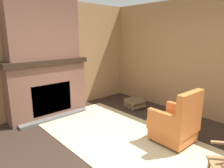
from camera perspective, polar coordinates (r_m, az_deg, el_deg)
The scene contains 10 objects.
ground_plane at distance 3.30m, azimuth 1.67°, elevation -20.48°, with size 14.00×14.00×0.00m, color #2D2119.
wood_panel_wall_left at distance 4.97m, azimuth -19.75°, elevation 6.99°, with size 0.06×5.75×2.69m.
wood_panel_wall_back at distance 4.93m, azimuth 24.59°, elevation 6.59°, with size 5.75×0.09×2.69m.
fireplace_hearth at distance 4.85m, azimuth -17.89°, elevation -1.20°, with size 0.65×1.88×1.34m.
chimney_breast at distance 4.72m, azimuth -19.17°, elevation 14.77°, with size 0.39×1.56×1.33m.
area_rug at distance 3.75m, azimuth 4.70°, elevation -15.92°, with size 3.96×1.86×0.01m.
armchair at distance 3.71m, azimuth 17.77°, elevation -10.86°, with size 0.69×0.67×0.98m.
firewood_stack at distance 5.28m, azimuth 6.45°, elevation -5.49°, with size 0.48×0.46×0.26m.
oil_lamp_vase at distance 4.55m, azimuth -26.39°, elevation 7.15°, with size 0.12×0.12×0.31m.
storage_case at distance 4.88m, azimuth -16.13°, elevation 7.78°, with size 0.16×0.22×0.12m.
Camera 1 is at (1.96, -1.91, 1.85)m, focal length 32.00 mm.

